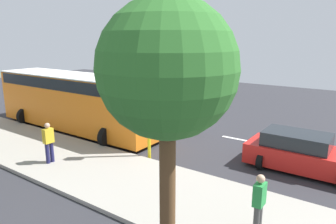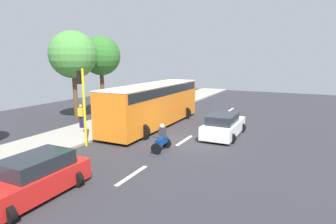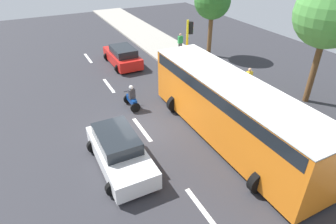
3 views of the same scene
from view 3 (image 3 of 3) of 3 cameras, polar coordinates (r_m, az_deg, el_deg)
name	(u,v)px [view 3 (image 3 of 3)]	position (r m, az deg, el deg)	size (l,w,h in m)	color
ground_plane	(142,130)	(15.47, -5.21, -3.66)	(40.00, 60.00, 0.10)	#2D2D33
sidewalk	(244,100)	(18.68, 15.01, 2.37)	(4.00, 60.00, 0.15)	#9E998E
lane_stripe_north	(203,210)	(11.48, 6.99, -18.89)	(0.20, 2.40, 0.01)	white
lane_stripe_mid	(142,129)	(15.44, -5.22, -3.49)	(0.20, 2.40, 0.01)	white
lane_stripe_south	(109,86)	(20.42, -11.71, 5.16)	(0.20, 2.40, 0.01)	white
lane_stripe_far_south	(88,58)	(25.84, -15.64, 10.29)	(0.20, 2.40, 0.01)	white
car_white	(119,151)	(12.96, -9.65, -7.75)	(2.32, 4.57, 1.52)	white
car_red	(123,56)	(23.62, -9.04, 10.94)	(2.29, 4.43, 1.52)	red
city_bus	(230,106)	(14.12, 12.27, 1.08)	(3.20, 11.00, 3.16)	orange
motorcycle	(132,98)	(17.15, -7.28, 2.70)	(0.60, 1.30, 1.53)	black
pedestrian_near_signal	(180,42)	(25.58, 2.47, 13.70)	(0.40, 0.24, 1.69)	#3F3F3F
pedestrian_by_tree	(248,79)	(19.13, 15.74, 6.27)	(0.40, 0.24, 1.69)	#1E1E4C
traffic_light_corner	(188,45)	(18.95, 4.06, 13.24)	(0.49, 0.24, 4.50)	yellow
street_tree_north	(330,14)	(18.39, 29.58, 16.66)	(3.79, 3.79, 7.25)	brown
street_tree_center	(212,1)	(24.68, 8.86, 21.00)	(2.92, 2.92, 6.03)	brown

